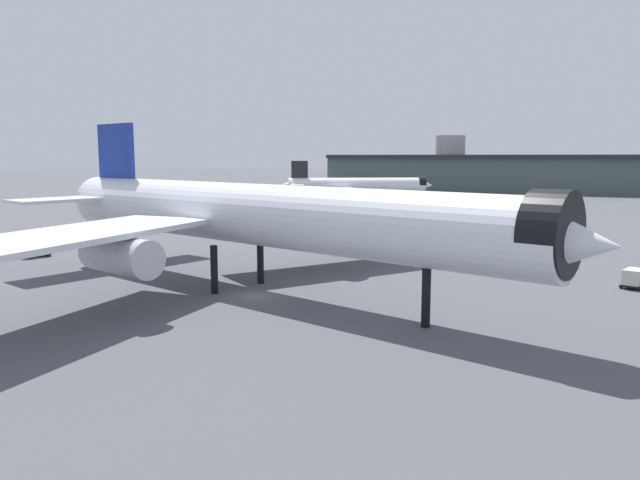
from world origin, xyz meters
TOP-DOWN VIEW (x-y plane):
  - ground at (0.00, 0.00)m, footprint 900.00×900.00m
  - airliner_near_gate at (-1.09, 1.56)m, footprint 60.75×54.64m
  - airliner_far_taxiway at (-33.31, 96.00)m, footprint 35.56×31.89m
  - baggage_tug_wing at (-35.88, 5.10)m, footprint 2.59×3.51m
  - baggage_cart_trailing at (29.71, 19.27)m, footprint 2.38×2.70m
  - traffic_cone_near_nose at (18.43, 33.01)m, footprint 0.54×0.54m

SIDE VIEW (x-z plane):
  - ground at x=0.00m, z-range 0.00..0.00m
  - traffic_cone_near_nose at x=18.43m, z-range 0.00..0.67m
  - baggage_tug_wing at x=-35.88m, z-range 0.05..1.90m
  - baggage_cart_trailing at x=29.71m, z-range 0.07..1.89m
  - airliner_far_taxiway at x=-33.31m, z-range -0.66..10.51m
  - airliner_near_gate at x=-1.09m, z-range -0.95..15.00m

